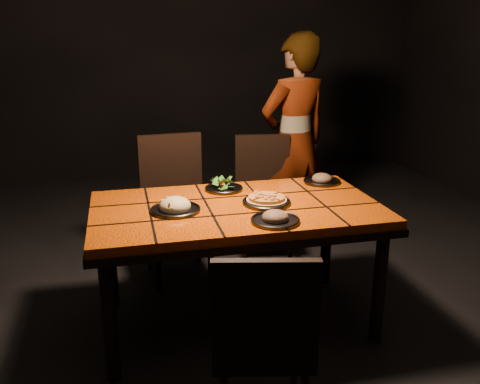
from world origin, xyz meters
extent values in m
cube|color=black|center=(0.00, 0.00, -0.02)|extent=(6.00, 7.00, 0.04)
cube|color=black|center=(0.00, 3.50, 1.50)|extent=(6.00, 0.04, 3.00)
cube|color=#FA5D07|center=(0.00, 0.00, 0.72)|extent=(1.60, 0.90, 0.05)
cube|color=black|center=(0.00, 0.00, 0.68)|extent=(1.62, 0.92, 0.04)
cylinder|color=black|center=(-0.72, -0.37, 0.33)|extent=(0.07, 0.07, 0.66)
cylinder|color=black|center=(0.72, -0.37, 0.33)|extent=(0.07, 0.07, 0.66)
cylinder|color=black|center=(-0.72, 0.37, 0.33)|extent=(0.07, 0.07, 0.66)
cylinder|color=black|center=(0.72, 0.37, 0.33)|extent=(0.07, 0.07, 0.66)
cube|color=black|center=(-0.09, -0.85, 0.43)|extent=(0.48, 0.48, 0.04)
cube|color=black|center=(-0.13, -1.03, 0.67)|extent=(0.40, 0.13, 0.44)
cylinder|color=black|center=(0.11, -0.73, 0.21)|extent=(0.03, 0.03, 0.41)
cylinder|color=black|center=(-0.21, -0.66, 0.21)|extent=(0.03, 0.03, 0.41)
cube|color=black|center=(-0.26, 0.70, 0.48)|extent=(0.49, 0.49, 0.04)
cube|color=black|center=(-0.27, 0.91, 0.75)|extent=(0.45, 0.08, 0.49)
cylinder|color=black|center=(-0.42, 0.51, 0.23)|extent=(0.04, 0.04, 0.46)
cylinder|color=black|center=(-0.06, 0.54, 0.23)|extent=(0.04, 0.04, 0.46)
cylinder|color=black|center=(-0.45, 0.87, 0.23)|extent=(0.04, 0.04, 0.46)
cylinder|color=black|center=(-0.09, 0.90, 0.23)|extent=(0.04, 0.04, 0.46)
cube|color=black|center=(0.42, 0.86, 0.45)|extent=(0.48, 0.48, 0.04)
cube|color=black|center=(0.45, 1.05, 0.70)|extent=(0.42, 0.10, 0.46)
cylinder|color=black|center=(0.23, 0.72, 0.22)|extent=(0.04, 0.04, 0.43)
cylinder|color=black|center=(0.57, 0.67, 0.22)|extent=(0.04, 0.04, 0.43)
cylinder|color=black|center=(0.28, 1.06, 0.22)|extent=(0.04, 0.04, 0.43)
cylinder|color=black|center=(0.62, 1.00, 0.22)|extent=(0.04, 0.04, 0.43)
imported|color=brown|center=(0.74, 1.12, 0.85)|extent=(0.71, 0.58, 1.69)
cylinder|color=#333337|center=(0.17, -0.02, 0.76)|extent=(0.27, 0.27, 0.01)
torus|color=#333337|center=(0.17, -0.02, 0.76)|extent=(0.27, 0.27, 0.01)
cylinder|color=tan|center=(0.17, -0.02, 0.77)|extent=(0.31, 0.31, 0.01)
cylinder|color=gold|center=(0.17, -0.02, 0.78)|extent=(0.28, 0.28, 0.02)
cylinder|color=#333337|center=(-0.34, -0.03, 0.76)|extent=(0.27, 0.27, 0.01)
torus|color=#333337|center=(-0.34, -0.03, 0.76)|extent=(0.27, 0.27, 0.01)
ellipsoid|color=beige|center=(-0.34, -0.03, 0.78)|extent=(0.16, 0.16, 0.09)
cylinder|color=#333337|center=(-0.01, 0.30, 0.76)|extent=(0.23, 0.23, 0.01)
torus|color=#333337|center=(-0.01, 0.30, 0.76)|extent=(0.23, 0.23, 0.01)
cylinder|color=#333337|center=(0.13, -0.31, 0.76)|extent=(0.25, 0.25, 0.01)
torus|color=#333337|center=(0.13, -0.31, 0.76)|extent=(0.25, 0.25, 0.01)
ellipsoid|color=brown|center=(0.13, -0.31, 0.78)|extent=(0.15, 0.15, 0.08)
cylinder|color=#333337|center=(0.64, 0.31, 0.76)|extent=(0.24, 0.24, 0.01)
torus|color=#333337|center=(0.64, 0.31, 0.76)|extent=(0.24, 0.24, 0.01)
ellipsoid|color=brown|center=(0.64, 0.31, 0.78)|extent=(0.14, 0.14, 0.08)
camera|label=1|loc=(-0.61, -2.63, 1.67)|focal=38.00mm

